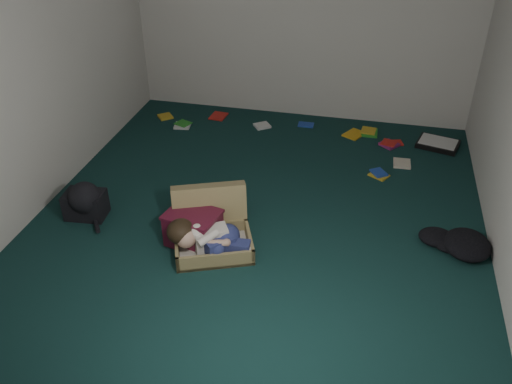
% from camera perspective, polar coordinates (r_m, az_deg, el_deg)
% --- Properties ---
extents(floor, '(4.50, 4.50, 0.00)m').
position_cam_1_polar(floor, '(4.98, 0.39, -2.46)').
color(floor, '#102F2D').
rests_on(floor, ground).
extents(wall_back, '(4.50, 0.00, 4.50)m').
position_cam_1_polar(wall_back, '(6.47, 5.06, 18.69)').
color(wall_back, silver).
rests_on(wall_back, ground).
extents(wall_front, '(4.50, 0.00, 4.50)m').
position_cam_1_polar(wall_front, '(2.49, -11.03, -7.38)').
color(wall_front, silver).
rests_on(wall_front, ground).
extents(wall_left, '(0.00, 4.50, 4.50)m').
position_cam_1_polar(wall_left, '(5.15, -22.41, 12.59)').
color(wall_left, silver).
rests_on(wall_left, ground).
extents(suitcase, '(0.82, 0.81, 0.47)m').
position_cam_1_polar(suitcase, '(4.59, -4.67, -3.94)').
color(suitcase, '#917F4F').
rests_on(suitcase, floor).
extents(person, '(0.70, 0.37, 0.29)m').
position_cam_1_polar(person, '(4.44, -5.08, -4.80)').
color(person, silver).
rests_on(person, suitcase).
extents(maroon_bin, '(0.50, 0.43, 0.30)m').
position_cam_1_polar(maroon_bin, '(4.60, -6.63, -3.76)').
color(maroon_bin, '#531024').
rests_on(maroon_bin, floor).
extents(backpack, '(0.47, 0.39, 0.27)m').
position_cam_1_polar(backpack, '(5.14, -17.52, -1.17)').
color(backpack, black).
rests_on(backpack, floor).
extents(clothing_pile, '(0.48, 0.39, 0.15)m').
position_cam_1_polar(clothing_pile, '(4.83, 20.22, -5.01)').
color(clothing_pile, black).
rests_on(clothing_pile, floor).
extents(paper_tray, '(0.51, 0.43, 0.06)m').
position_cam_1_polar(paper_tray, '(6.44, 18.59, 4.84)').
color(paper_tray, black).
rests_on(paper_tray, floor).
extents(book_scatter, '(3.06, 1.24, 0.02)m').
position_cam_1_polar(book_scatter, '(6.36, 5.42, 5.93)').
color(book_scatter, gold).
rests_on(book_scatter, floor).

